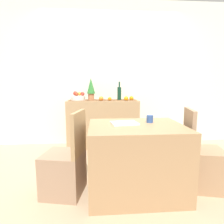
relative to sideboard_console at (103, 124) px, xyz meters
name	(u,v)px	position (x,y,z in m)	size (l,w,h in m)	color
ground_plane	(116,168)	(0.16, -0.92, -0.45)	(6.40, 6.40, 0.02)	tan
room_wall_rear	(110,74)	(0.16, 0.26, 0.91)	(6.40, 0.06, 2.70)	silver
sideboard_console	(103,124)	(0.00, 0.00, 0.00)	(1.29, 0.42, 0.87)	tan
table_runner	(103,100)	(0.00, 0.00, 0.44)	(1.21, 0.32, 0.01)	brown
fruit_bowl	(78,98)	(-0.44, 0.00, 0.48)	(0.25, 0.25, 0.08)	silver
apple_rear	(77,94)	(-0.46, -0.04, 0.55)	(0.06, 0.06, 0.06)	#B03D20
apple_center	(79,94)	(-0.42, 0.02, 0.55)	(0.07, 0.07, 0.07)	gold
apple_right	(75,93)	(-0.50, 0.03, 0.56)	(0.08, 0.08, 0.08)	red
apple_front	(83,94)	(-0.36, -0.02, 0.56)	(0.07, 0.07, 0.07)	#B9352A
wine_bottle	(119,93)	(0.30, 0.00, 0.56)	(0.07, 0.07, 0.33)	#123725
potted_plant	(91,88)	(-0.21, 0.00, 0.66)	(0.15, 0.15, 0.40)	#B5744B
orange_loose_end	(101,99)	(-0.03, -0.10, 0.48)	(0.08, 0.08, 0.08)	orange
orange_loose_near_bowl	(110,99)	(0.12, -0.11, 0.47)	(0.07, 0.07, 0.07)	orange
orange_loose_mid	(126,98)	(0.41, -0.12, 0.48)	(0.08, 0.08, 0.08)	orange
orange_loose_far	(131,98)	(0.52, -0.04, 0.47)	(0.08, 0.08, 0.08)	orange
dining_table	(136,158)	(0.31, -1.51, -0.07)	(1.00, 0.79, 0.74)	#A77F56
open_book	(124,123)	(0.19, -1.45, 0.31)	(0.28, 0.21, 0.02)	white
coffee_cup	(150,119)	(0.49, -1.40, 0.35)	(0.07, 0.07, 0.08)	#304F90
chair_near_window	(65,170)	(-0.45, -1.52, -0.17)	(0.47, 0.47, 0.90)	#9F7C61
chair_by_corner	(202,165)	(1.08, -1.51, -0.17)	(0.48, 0.48, 0.90)	#A67F5C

